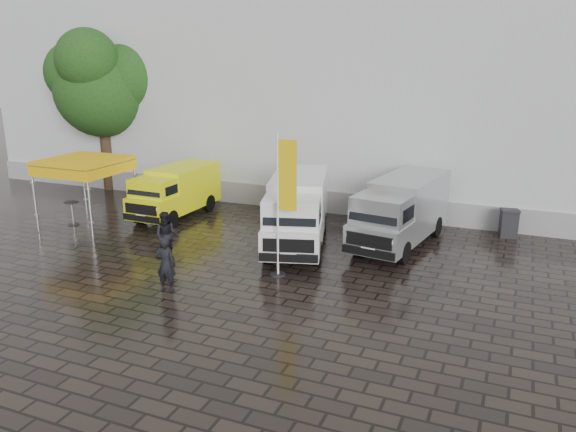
{
  "coord_description": "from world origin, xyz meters",
  "views": [
    {
      "loc": [
        7.21,
        -15.22,
        6.76
      ],
      "look_at": [
        -0.09,
        2.2,
        1.39
      ],
      "focal_mm": 35.0,
      "sensor_mm": 36.0,
      "label": 1
    }
  ],
  "objects_px": {
    "cocktail_table": "(72,213)",
    "van_silver": "(401,213)",
    "person_tent": "(167,236)",
    "flagpole": "(283,200)",
    "van_white": "(297,213)",
    "canopy_tent": "(83,164)",
    "person_front": "(166,264)",
    "wheelie_bin": "(509,223)",
    "van_yellow": "(175,193)"
  },
  "relations": [
    {
      "from": "van_yellow",
      "to": "person_tent",
      "type": "relative_size",
      "value": 2.78
    },
    {
      "from": "cocktail_table",
      "to": "van_silver",
      "type": "bearing_deg",
      "value": 11.57
    },
    {
      "from": "person_front",
      "to": "person_tent",
      "type": "height_order",
      "value": "person_front"
    },
    {
      "from": "canopy_tent",
      "to": "person_tent",
      "type": "height_order",
      "value": "canopy_tent"
    },
    {
      "from": "van_silver",
      "to": "wheelie_bin",
      "type": "height_order",
      "value": "van_silver"
    },
    {
      "from": "van_yellow",
      "to": "canopy_tent",
      "type": "relative_size",
      "value": 1.57
    },
    {
      "from": "canopy_tent",
      "to": "wheelie_bin",
      "type": "distance_m",
      "value": 17.05
    },
    {
      "from": "flagpole",
      "to": "cocktail_table",
      "type": "bearing_deg",
      "value": 170.02
    },
    {
      "from": "person_front",
      "to": "person_tent",
      "type": "bearing_deg",
      "value": -63.93
    },
    {
      "from": "cocktail_table",
      "to": "wheelie_bin",
      "type": "xyz_separation_m",
      "value": [
        16.8,
        5.3,
        0.06
      ]
    },
    {
      "from": "person_tent",
      "to": "flagpole",
      "type": "bearing_deg",
      "value": -17.53
    },
    {
      "from": "van_yellow",
      "to": "canopy_tent",
      "type": "height_order",
      "value": "canopy_tent"
    },
    {
      "from": "cocktail_table",
      "to": "person_tent",
      "type": "height_order",
      "value": "person_tent"
    },
    {
      "from": "person_front",
      "to": "person_tent",
      "type": "relative_size",
      "value": 1.0
    },
    {
      "from": "canopy_tent",
      "to": "person_tent",
      "type": "bearing_deg",
      "value": -21.3
    },
    {
      "from": "flagpole",
      "to": "person_front",
      "type": "xyz_separation_m",
      "value": [
        -2.73,
        -2.45,
        -1.68
      ]
    },
    {
      "from": "van_yellow",
      "to": "flagpole",
      "type": "distance_m",
      "value": 8.51
    },
    {
      "from": "canopy_tent",
      "to": "van_silver",
      "type": "bearing_deg",
      "value": 11.5
    },
    {
      "from": "flagpole",
      "to": "canopy_tent",
      "type": "bearing_deg",
      "value": 168.46
    },
    {
      "from": "flagpole",
      "to": "person_front",
      "type": "relative_size",
      "value": 2.71
    },
    {
      "from": "van_yellow",
      "to": "van_white",
      "type": "relative_size",
      "value": 0.8
    },
    {
      "from": "canopy_tent",
      "to": "person_front",
      "type": "distance_m",
      "value": 8.39
    },
    {
      "from": "van_white",
      "to": "flagpole",
      "type": "bearing_deg",
      "value": -92.99
    },
    {
      "from": "van_white",
      "to": "person_tent",
      "type": "distance_m",
      "value": 4.75
    },
    {
      "from": "van_white",
      "to": "flagpole",
      "type": "distance_m",
      "value": 3.28
    },
    {
      "from": "cocktail_table",
      "to": "person_tent",
      "type": "xyz_separation_m",
      "value": [
        6.0,
        -1.92,
        0.34
      ]
    },
    {
      "from": "van_yellow",
      "to": "van_silver",
      "type": "distance_m",
      "value": 9.83
    },
    {
      "from": "flagpole",
      "to": "wheelie_bin",
      "type": "height_order",
      "value": "flagpole"
    },
    {
      "from": "canopy_tent",
      "to": "cocktail_table",
      "type": "xyz_separation_m",
      "value": [
        -0.67,
        -0.15,
        -2.12
      ]
    },
    {
      "from": "flagpole",
      "to": "person_front",
      "type": "height_order",
      "value": "flagpole"
    },
    {
      "from": "cocktail_table",
      "to": "canopy_tent",
      "type": "bearing_deg",
      "value": 12.95
    },
    {
      "from": "wheelie_bin",
      "to": "cocktail_table",
      "type": "bearing_deg",
      "value": -173.8
    },
    {
      "from": "wheelie_bin",
      "to": "canopy_tent",
      "type": "bearing_deg",
      "value": -173.61
    },
    {
      "from": "canopy_tent",
      "to": "cocktail_table",
      "type": "distance_m",
      "value": 2.23
    },
    {
      "from": "van_yellow",
      "to": "van_silver",
      "type": "relative_size",
      "value": 0.82
    },
    {
      "from": "wheelie_bin",
      "to": "person_front",
      "type": "relative_size",
      "value": 0.66
    },
    {
      "from": "van_yellow",
      "to": "flagpole",
      "type": "relative_size",
      "value": 1.02
    },
    {
      "from": "canopy_tent",
      "to": "van_white",
      "type": "bearing_deg",
      "value": 6.24
    },
    {
      "from": "flagpole",
      "to": "wheelie_bin",
      "type": "xyz_separation_m",
      "value": [
        6.48,
        7.12,
        -1.97
      ]
    },
    {
      "from": "van_silver",
      "to": "person_front",
      "type": "relative_size",
      "value": 3.39
    },
    {
      "from": "van_white",
      "to": "canopy_tent",
      "type": "relative_size",
      "value": 1.96
    },
    {
      "from": "van_white",
      "to": "person_tent",
      "type": "bearing_deg",
      "value": -156.23
    },
    {
      "from": "van_yellow",
      "to": "wheelie_bin",
      "type": "height_order",
      "value": "van_yellow"
    },
    {
      "from": "van_silver",
      "to": "wheelie_bin",
      "type": "bearing_deg",
      "value": 44.23
    },
    {
      "from": "cocktail_table",
      "to": "person_front",
      "type": "height_order",
      "value": "person_front"
    },
    {
      "from": "cocktail_table",
      "to": "person_tent",
      "type": "bearing_deg",
      "value": -17.77
    },
    {
      "from": "van_white",
      "to": "van_silver",
      "type": "distance_m",
      "value": 3.81
    },
    {
      "from": "van_white",
      "to": "cocktail_table",
      "type": "xyz_separation_m",
      "value": [
        -9.62,
        -1.13,
        -0.77
      ]
    },
    {
      "from": "van_silver",
      "to": "person_tent",
      "type": "bearing_deg",
      "value": -138.12
    },
    {
      "from": "van_yellow",
      "to": "person_tent",
      "type": "height_order",
      "value": "van_yellow"
    }
  ]
}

